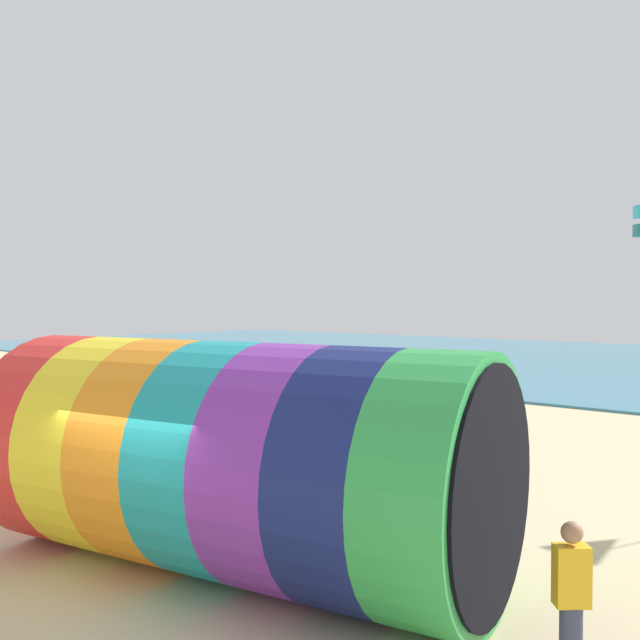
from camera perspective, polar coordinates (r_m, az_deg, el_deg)
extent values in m
plane|color=#CCBA8C|center=(11.00, -12.45, -20.16)|extent=(120.00, 120.00, 0.00)
cylinder|color=red|center=(13.09, -18.95, -8.78)|extent=(1.72, 3.60, 3.46)
cylinder|color=yellow|center=(12.28, -15.49, -9.44)|extent=(1.72, 3.60, 3.46)
cylinder|color=orange|center=(11.52, -11.54, -10.15)|extent=(1.72, 3.60, 3.46)
cylinder|color=teal|center=(10.82, -7.04, -10.89)|extent=(1.72, 3.60, 3.46)
cylinder|color=purple|center=(10.20, -1.92, -11.66)|extent=(1.72, 3.60, 3.46)
cylinder|color=navy|center=(9.67, 3.84, -12.41)|extent=(1.72, 3.60, 3.46)
cylinder|color=green|center=(9.24, 10.23, -13.10)|extent=(1.72, 3.60, 3.46)
cylinder|color=black|center=(9.07, 13.77, -13.41)|extent=(0.63, 3.14, 3.18)
cube|color=yellow|center=(8.37, 19.48, -18.71)|extent=(0.42, 0.40, 0.64)
sphere|color=#9E7051|center=(8.23, 19.51, -15.72)|extent=(0.23, 0.23, 0.23)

